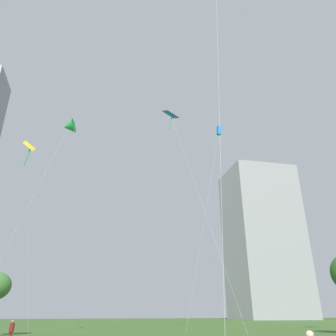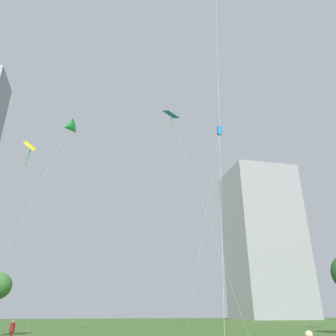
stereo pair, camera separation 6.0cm
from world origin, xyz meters
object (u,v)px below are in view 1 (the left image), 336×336
distant_highrise_0 (263,240)px  kite_flying_7 (29,148)px  kite_flying_2 (69,126)px  kite_flying_4 (171,115)px  person_standing_4 (11,330)px  kite_flying_1 (219,131)px

distant_highrise_0 → kite_flying_7: bearing=-130.8°
kite_flying_2 → kite_flying_4: 17.44m
person_standing_4 → kite_flying_7: kite_flying_7 is taller
kite_flying_4 → distant_highrise_0: size_ratio=0.55×
person_standing_4 → kite_flying_4: kite_flying_4 is taller
person_standing_4 → kite_flying_2: (1.87, 3.29, 20.65)m
kite_flying_4 → distant_highrise_0: distant_highrise_0 is taller
kite_flying_4 → kite_flying_7: 21.40m
kite_flying_2 → kite_flying_7: kite_flying_2 is taller
person_standing_4 → kite_flying_1: bearing=67.4°
kite_flying_1 → kite_flying_7: bearing=-166.3°
kite_flying_1 → distant_highrise_0: 86.74m
person_standing_4 → kite_flying_2: kite_flying_2 is taller
kite_flying_4 → kite_flying_7: kite_flying_4 is taller
kite_flying_2 → kite_flying_7: size_ratio=1.12×
person_standing_4 → kite_flying_4: (15.81, 10.05, 28.63)m
kite_flying_4 → kite_flying_7: (-17.94, -5.19, -10.46)m
kite_flying_4 → kite_flying_1: bearing=8.3°
person_standing_4 → kite_flying_2: bearing=102.8°
kite_flying_2 → kite_flying_4: (13.95, 6.76, 7.99)m
kite_flying_2 → person_standing_4: bearing=-119.5°
kite_flying_1 → kite_flying_4: kite_flying_4 is taller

